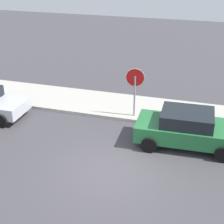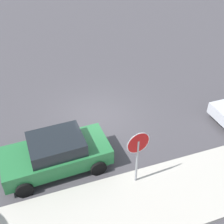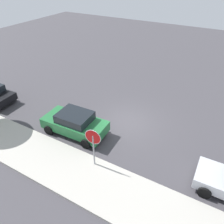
{
  "view_description": "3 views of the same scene",
  "coord_description": "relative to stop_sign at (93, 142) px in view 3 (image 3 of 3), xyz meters",
  "views": [
    {
      "loc": [
        3.01,
        -9.93,
        7.37
      ],
      "look_at": [
        -0.5,
        1.78,
        1.49
      ],
      "focal_mm": 55.0,
      "sensor_mm": 36.0,
      "label": 1
    },
    {
      "loc": [
        2.96,
        10.68,
        8.59
      ],
      "look_at": [
        -0.4,
        1.14,
        1.0
      ],
      "focal_mm": 45.0,
      "sensor_mm": 36.0,
      "label": 2
    },
    {
      "loc": [
        -5.04,
        11.08,
        9.22
      ],
      "look_at": [
        0.87,
        0.58,
        0.89
      ],
      "focal_mm": 35.0,
      "sensor_mm": 36.0,
      "label": 3
    }
  ],
  "objects": [
    {
      "name": "sidewalk_curb",
      "position": [
        0.2,
        0.98,
        -1.66
      ],
      "size": [
        32.0,
        2.88,
        0.14
      ],
      "primitive_type": "cube",
      "color": "#B2ADA3",
      "rests_on": "ground_plane"
    },
    {
      "name": "parked_car_green",
      "position": [
        2.62,
        -1.77,
        -0.96
      ],
      "size": [
        4.19,
        2.21,
        1.5
      ],
      "color": "#236B38",
      "rests_on": "ground_plane"
    },
    {
      "name": "ground_plane",
      "position": [
        0.2,
        -4.41,
        -1.73
      ],
      "size": [
        60.0,
        60.0,
        0.0
      ],
      "primitive_type": "plane",
      "color": "#423F44"
    },
    {
      "name": "stop_sign",
      "position": [
        0.0,
        0.0,
        0.0
      ],
      "size": [
        0.87,
        0.12,
        2.49
      ],
      "color": "gray",
      "rests_on": "ground_plane"
    }
  ]
}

